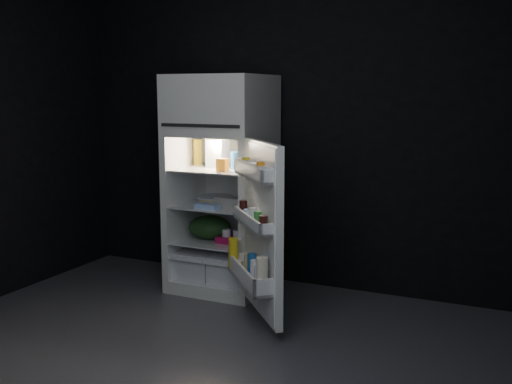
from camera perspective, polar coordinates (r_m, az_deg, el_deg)
The scene contains 17 objects.
floor at distance 3.91m, azimuth -6.09°, elevation -15.42°, with size 4.00×3.40×0.00m, color #49494D.
wall_back at distance 5.08m, azimuth 3.56°, elevation 6.18°, with size 4.00×0.00×2.70m, color black.
refrigerator at distance 4.98m, azimuth -3.16°, elevation 1.54°, with size 0.76×0.71×1.78m.
fridge_door at distance 4.16m, azimuth 0.27°, elevation -3.74°, with size 0.62×0.67×1.22m.
milk_jug at distance 4.97m, azimuth -3.68°, elevation 3.74°, with size 0.15×0.15×0.24m, color white.
mayo_jar at distance 4.85m, azimuth -1.73°, elevation 3.03°, with size 0.12×0.12×0.14m, color #1B4F95.
jam_jar at distance 4.78m, azimuth -0.86°, elevation 2.87°, with size 0.11×0.11×0.13m, color black.
amber_bottle at distance 5.14m, azimuth -5.56°, elevation 3.80°, with size 0.08×0.08×0.22m, color gold.
small_carton at distance 4.73m, azimuth -3.21°, elevation 2.60°, with size 0.09×0.06×0.10m, color orange.
egg_carton at distance 4.86m, azimuth -2.18°, elevation -0.95°, with size 0.30×0.11×0.07m, color #9B978D.
pie at distance 5.05m, azimuth -3.93°, elevation -0.75°, with size 0.27×0.27×0.04m, color tan.
flat_package at distance 4.77m, azimuth -4.63°, elevation -1.36°, with size 0.20×0.10×0.04m, color #96B9E8.
wrapped_pkg at distance 5.00m, azimuth -0.21°, elevation -0.77°, with size 0.13×0.11×0.05m, color beige.
produce_bag at distance 5.04m, azimuth -4.43°, elevation -3.36°, with size 0.37×0.31×0.20m, color #193815.
yogurt_tray at distance 4.90m, azimuth -2.20°, elevation -4.59°, with size 0.26×0.14×0.05m, color #AD0E45.
small_can_red at distance 5.14m, azimuth -1.19°, elevation -3.68°, with size 0.07×0.07×0.09m, color #AD0E45.
small_can_silver at distance 5.01m, azimuth -0.09°, elevation -4.03°, with size 0.06×0.06×0.09m, color silver.
Camera 1 is at (1.84, -3.03, 1.64)m, focal length 42.00 mm.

